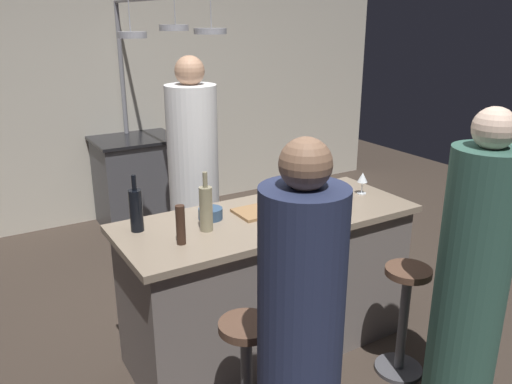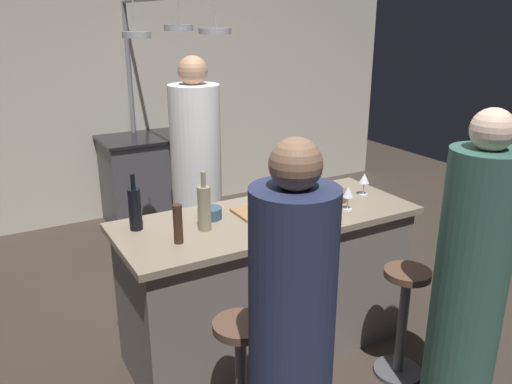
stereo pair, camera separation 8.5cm
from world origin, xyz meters
The scene contains 21 objects.
ground_plane centered at (0.00, 0.00, 0.00)m, with size 9.00×9.00×0.00m, color #382D26.
back_wall centered at (0.00, 2.85, 1.30)m, with size 6.40×0.16×2.60m, color beige.
kitchen_island centered at (0.00, 0.00, 0.45)m, with size 1.80×0.72×0.90m.
stove_range centered at (0.00, 2.45, 0.45)m, with size 0.80×0.64×0.89m.
chef centered at (-0.03, 1.00, 0.82)m, with size 0.37×0.37×1.76m.
bar_stool_left centered at (-0.52, -0.62, 0.38)m, with size 0.28×0.28×0.68m.
guest_left centered at (-0.48, -0.99, 0.75)m, with size 0.34×0.34×1.62m.
bar_stool_right centered at (0.53, -0.62, 0.38)m, with size 0.28×0.28×0.68m.
guest_right centered at (0.55, -1.00, 0.76)m, with size 0.35×0.35×1.64m.
overhead_pot_rack centered at (0.04, 1.90, 1.68)m, with size 0.88×1.46×2.17m.
potted_plant centered at (1.66, 1.08, 0.30)m, with size 0.36×0.36×0.52m.
cutting_board centered at (-0.01, 0.06, 0.91)m, with size 0.32×0.22×0.02m, color #997047.
pepper_mill centered at (-0.61, -0.11, 1.01)m, with size 0.05×0.05×0.21m, color #382319.
wine_bottle_dark centered at (-0.74, 0.17, 1.02)m, with size 0.07×0.07×0.32m.
wine_bottle_amber centered at (0.19, -0.16, 1.02)m, with size 0.07×0.07×0.30m.
wine_bottle_white centered at (-0.42, -0.02, 1.03)m, with size 0.07×0.07×0.33m.
wine_glass_near_left_guest centered at (0.14, 0.22, 1.01)m, with size 0.07×0.07×0.15m.
wine_glass_near_right_guest centered at (0.73, 0.01, 1.01)m, with size 0.07×0.07×0.15m.
wine_glass_by_chef centered at (0.47, -0.16, 1.01)m, with size 0.07×0.07×0.15m.
mixing_bowl_blue centered at (-0.32, 0.12, 0.93)m, with size 0.14×0.14×0.06m, color #334C6B.
mixing_bowl_wooden centered at (0.49, 0.02, 0.93)m, with size 0.18×0.18×0.07m, color brown.
Camera 1 is at (-1.54, -2.41, 2.01)m, focal length 36.37 mm.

